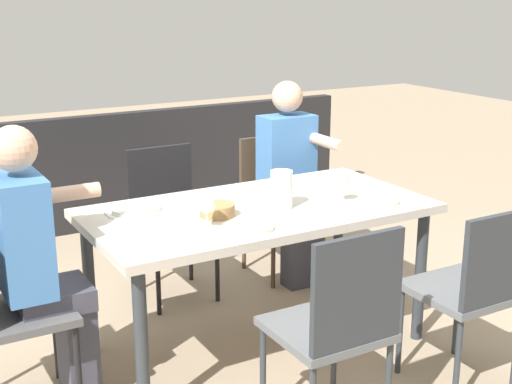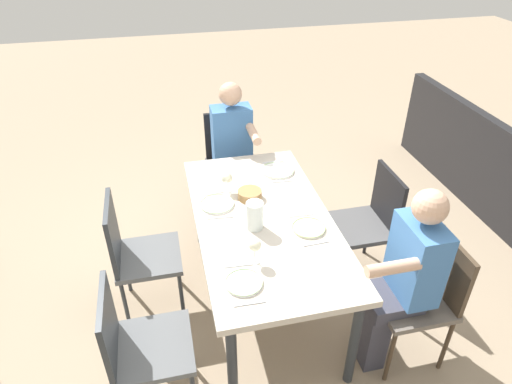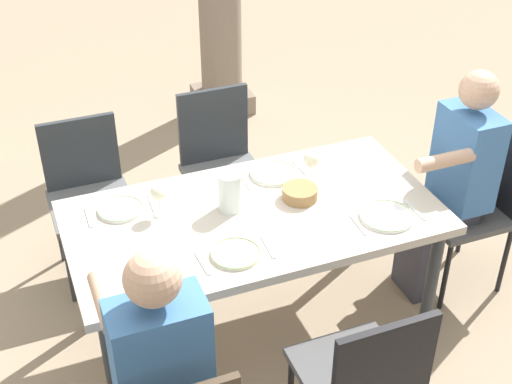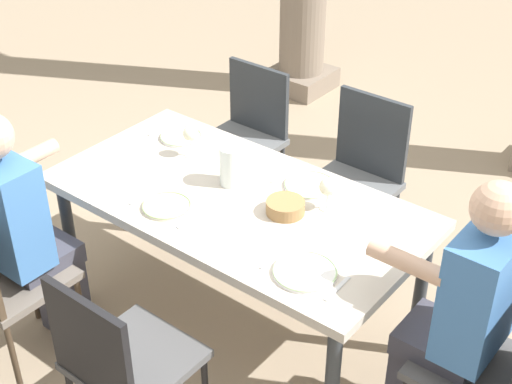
{
  "view_description": "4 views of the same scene",
  "coord_description": "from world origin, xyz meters",
  "px_view_note": "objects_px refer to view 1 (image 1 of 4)",
  "views": [
    {
      "loc": [
        1.72,
        2.97,
        1.83
      ],
      "look_at": [
        0.01,
        -0.01,
        0.84
      ],
      "focal_mm": 49.94,
      "sensor_mm": 36.0,
      "label": 1
    },
    {
      "loc": [
        -2.34,
        0.59,
        2.57
      ],
      "look_at": [
        0.13,
        0.02,
        0.89
      ],
      "focal_mm": 31.65,
      "sensor_mm": 36.0,
      "label": 2
    },
    {
      "loc": [
        -0.97,
        -2.5,
        2.69
      ],
      "look_at": [
        0.03,
        0.06,
        0.84
      ],
      "focal_mm": 49.87,
      "sensor_mm": 36.0,
      "label": 3
    },
    {
      "loc": [
        1.81,
        -2.14,
        2.61
      ],
      "look_at": [
        0.13,
        -0.02,
        0.86
      ],
      "focal_mm": 52.2,
      "sensor_mm": 36.0,
      "label": 4
    }
  ],
  "objects_px": {
    "diner_woman_green": "(39,261)",
    "dining_table": "(258,220)",
    "wine_glass_0": "(342,180)",
    "plate_1": "(264,188)",
    "chair_mid_north": "(338,320)",
    "chair_mid_south": "(168,212)",
    "wine_glass_2": "(207,205)",
    "bread_basket": "(217,210)",
    "plate_2": "(248,227)",
    "chair_west_south": "(277,194)",
    "chair_west_north": "(475,284)",
    "plate_3": "(136,208)",
    "plate_0": "(379,201)",
    "water_pitcher": "(281,191)",
    "diner_man_white": "(292,177)"
  },
  "relations": [
    {
      "from": "wine_glass_0",
      "to": "dining_table",
      "type": "bearing_deg",
      "value": -20.16
    },
    {
      "from": "chair_west_north",
      "to": "plate_3",
      "type": "xyz_separation_m",
      "value": [
        1.2,
        -1.12,
        0.25
      ]
    },
    {
      "from": "diner_man_white",
      "to": "plate_0",
      "type": "bearing_deg",
      "value": 85.36
    },
    {
      "from": "diner_woman_green",
      "to": "plate_2",
      "type": "height_order",
      "value": "diner_woman_green"
    },
    {
      "from": "dining_table",
      "to": "plate_2",
      "type": "height_order",
      "value": "plate_2"
    },
    {
      "from": "plate_0",
      "to": "water_pitcher",
      "type": "xyz_separation_m",
      "value": [
        0.48,
        -0.17,
        0.08
      ]
    },
    {
      "from": "wine_glass_0",
      "to": "plate_1",
      "type": "height_order",
      "value": "wine_glass_0"
    },
    {
      "from": "chair_west_north",
      "to": "diner_woman_green",
      "type": "height_order",
      "value": "diner_woman_green"
    },
    {
      "from": "diner_woman_green",
      "to": "wine_glass_0",
      "type": "distance_m",
      "value": 1.52
    },
    {
      "from": "diner_woman_green",
      "to": "wine_glass_2",
      "type": "bearing_deg",
      "value": 165.96
    },
    {
      "from": "plate_1",
      "to": "wine_glass_2",
      "type": "distance_m",
      "value": 0.71
    },
    {
      "from": "plate_2",
      "to": "diner_woman_green",
      "type": "bearing_deg",
      "value": -17.65
    },
    {
      "from": "wine_glass_0",
      "to": "plate_1",
      "type": "distance_m",
      "value": 0.48
    },
    {
      "from": "bread_basket",
      "to": "chair_west_north",
      "type": "bearing_deg",
      "value": 137.19
    },
    {
      "from": "chair_mid_south",
      "to": "wine_glass_2",
      "type": "relative_size",
      "value": 5.88
    },
    {
      "from": "chair_west_south",
      "to": "chair_mid_north",
      "type": "xyz_separation_m",
      "value": [
        0.77,
        1.73,
        0.01
      ]
    },
    {
      "from": "chair_west_south",
      "to": "plate_2",
      "type": "bearing_deg",
      "value": 53.11
    },
    {
      "from": "chair_mid_north",
      "to": "chair_mid_south",
      "type": "xyz_separation_m",
      "value": [
        0.0,
        -1.74,
        -0.02
      ]
    },
    {
      "from": "chair_west_south",
      "to": "diner_man_white",
      "type": "xyz_separation_m",
      "value": [
        -0.0,
        0.18,
        0.16
      ]
    },
    {
      "from": "plate_0",
      "to": "wine_glass_2",
      "type": "xyz_separation_m",
      "value": [
        0.94,
        -0.07,
        0.1
      ]
    },
    {
      "from": "chair_west_south",
      "to": "wine_glass_2",
      "type": "distance_m",
      "value": 1.5
    },
    {
      "from": "plate_0",
      "to": "wine_glass_0",
      "type": "relative_size",
      "value": 1.31
    },
    {
      "from": "chair_west_south",
      "to": "plate_1",
      "type": "relative_size",
      "value": 4.11
    },
    {
      "from": "bread_basket",
      "to": "plate_1",
      "type": "bearing_deg",
      "value": -145.9
    },
    {
      "from": "diner_man_white",
      "to": "water_pitcher",
      "type": "height_order",
      "value": "diner_man_white"
    },
    {
      "from": "plate_0",
      "to": "diner_man_white",
      "type": "bearing_deg",
      "value": -94.64
    },
    {
      "from": "chair_west_north",
      "to": "plate_1",
      "type": "bearing_deg",
      "value": -67.68
    },
    {
      "from": "chair_west_north",
      "to": "bread_basket",
      "type": "xyz_separation_m",
      "value": [
        0.89,
        -0.83,
        0.27
      ]
    },
    {
      "from": "dining_table",
      "to": "diner_woman_green",
      "type": "xyz_separation_m",
      "value": [
        1.1,
        -0.0,
        -0.01
      ]
    },
    {
      "from": "chair_west_north",
      "to": "plate_2",
      "type": "relative_size",
      "value": 3.78
    },
    {
      "from": "chair_mid_north",
      "to": "wine_glass_0",
      "type": "height_order",
      "value": "chair_mid_north"
    },
    {
      "from": "chair_mid_north",
      "to": "wine_glass_0",
      "type": "relative_size",
      "value": 5.76
    },
    {
      "from": "plate_3",
      "to": "water_pitcher",
      "type": "height_order",
      "value": "water_pitcher"
    },
    {
      "from": "diner_woman_green",
      "to": "dining_table",
      "type": "bearing_deg",
      "value": 179.84
    },
    {
      "from": "diner_woman_green",
      "to": "plate_1",
      "type": "xyz_separation_m",
      "value": [
        -1.28,
        -0.25,
        0.09
      ]
    },
    {
      "from": "chair_mid_south",
      "to": "wine_glass_0",
      "type": "height_order",
      "value": "wine_glass_0"
    },
    {
      "from": "plate_2",
      "to": "bread_basket",
      "type": "xyz_separation_m",
      "value": [
        0.04,
        -0.24,
        0.02
      ]
    },
    {
      "from": "dining_table",
      "to": "diner_man_white",
      "type": "xyz_separation_m",
      "value": [
        -0.65,
        -0.69,
        -0.01
      ]
    },
    {
      "from": "chair_mid_south",
      "to": "plate_3",
      "type": "height_order",
      "value": "chair_mid_south"
    },
    {
      "from": "chair_mid_north",
      "to": "plate_1",
      "type": "relative_size",
      "value": 4.31
    },
    {
      "from": "chair_mid_south",
      "to": "plate_2",
      "type": "height_order",
      "value": "chair_mid_south"
    },
    {
      "from": "diner_woman_green",
      "to": "diner_man_white",
      "type": "bearing_deg",
      "value": -158.54
    },
    {
      "from": "bread_basket",
      "to": "dining_table",
      "type": "bearing_deg",
      "value": -171.46
    },
    {
      "from": "plate_0",
      "to": "plate_1",
      "type": "distance_m",
      "value": 0.64
    },
    {
      "from": "chair_west_north",
      "to": "water_pitcher",
      "type": "relative_size",
      "value": 4.71
    },
    {
      "from": "bread_basket",
      "to": "plate_2",
      "type": "bearing_deg",
      "value": 98.52
    },
    {
      "from": "chair_west_south",
      "to": "wine_glass_0",
      "type": "xyz_separation_m",
      "value": [
        0.24,
        1.01,
        0.36
      ]
    },
    {
      "from": "wine_glass_0",
      "to": "water_pitcher",
      "type": "bearing_deg",
      "value": -12.59
    },
    {
      "from": "chair_mid_south",
      "to": "wine_glass_0",
      "type": "relative_size",
      "value": 5.55
    },
    {
      "from": "plate_3",
      "to": "plate_0",
      "type": "bearing_deg",
      "value": 156.03
    }
  ]
}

